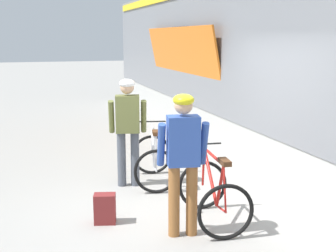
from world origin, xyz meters
name	(u,v)px	position (x,y,z in m)	size (l,w,h in m)	color
ground_plane	(178,210)	(0.00, 0.00, 0.00)	(80.00, 80.00, 0.00)	gray
cyclist_near_in_blue	(183,153)	(-0.21, -0.78, 1.05)	(0.64, 0.37, 1.76)	#935B2D
cyclist_far_in_olive	(128,123)	(-0.44, 1.27, 1.05)	(0.65, 0.39, 1.76)	#4C515B
bicycle_near_red	(213,194)	(0.29, -0.57, 0.40)	(0.82, 1.14, 0.99)	black
bicycle_far_silver	(154,160)	(0.00, 1.25, 0.40)	(0.91, 1.19, 0.99)	black
backpack_on_platform	(105,209)	(-1.07, -0.14, 0.20)	(0.28, 0.18, 0.40)	maroon
water_bottle_near_the_bikes	(192,207)	(0.15, -0.18, 0.09)	(0.07, 0.07, 0.19)	silver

